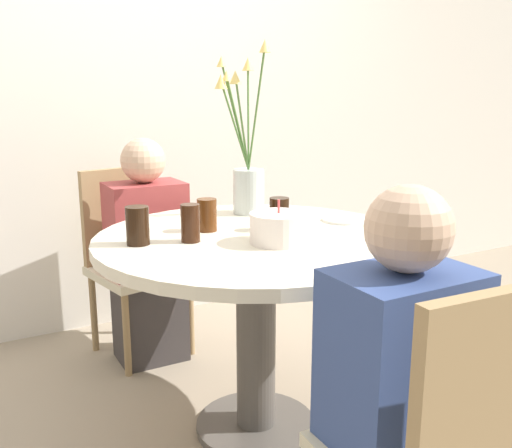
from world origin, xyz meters
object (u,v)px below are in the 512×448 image
Objects in this scene: side_plate at (344,220)px; drink_glass_1 at (190,223)px; chair_right_flank at (131,251)px; person_boy at (397,414)px; drink_glass_2 at (207,215)px; person_guest at (147,259)px; drink_glass_3 at (279,214)px; flower_vase at (247,172)px; drink_glass_0 at (138,226)px; birthday_cake at (279,228)px.

drink_glass_1 is at bearing -179.53° from side_plate.
chair_right_flank is 1.71m from person_boy.
person_guest is at bearing 92.56° from drink_glass_2.
chair_right_flank is at bearing 108.02° from drink_glass_3.
flower_vase is at bearing -55.81° from person_guest.
flower_vase is 5.33× the size of drink_glass_1.
person_guest is at bearing 83.58° from drink_glass_1.
side_plate is 0.65m from drink_glass_1.
chair_right_flank is at bearing 75.61° from drink_glass_0.
drink_glass_0 is at bearing -154.61° from flower_vase.
drink_glass_2 is at bearing 168.59° from side_plate.
drink_glass_1 is at bearing -134.51° from drink_glass_2.
flower_vase is at bearing 25.39° from drink_glass_0.
drink_glass_1 is (-0.25, 0.16, 0.01)m from birthday_cake.
side_plate is (0.27, -0.30, -0.17)m from flower_vase.
drink_glass_0 is (-0.41, 0.21, 0.01)m from birthday_cake.
drink_glass_2 is at bearing 117.25° from birthday_cake.
drink_glass_1 is (-0.38, -0.31, -0.11)m from flower_vase.
person_boy is (-0.06, -0.65, -0.32)m from birthday_cake.
drink_glass_3 reaches higher than side_plate.
birthday_cake is 0.30m from drink_glass_2.
birthday_cake is 1.14× the size of side_plate.
side_plate is 1.32× the size of drink_glass_1.
chair_right_flank is at bearing 118.84° from flower_vase.
person_boy reaches higher than side_plate.
drink_glass_0 is at bearing 153.65° from birthday_cake.
drink_glass_2 is 0.11× the size of person_boy.
person_guest reaches higher than side_plate.
drink_glass_1 is 1.08× the size of drink_glass_2.
drink_glass_1 is (0.16, -0.05, 0.00)m from drink_glass_0.
person_guest reaches higher than drink_glass_1.
drink_glass_3 is (0.29, -0.90, 0.32)m from chair_right_flank.
chair_right_flank is at bearing 100.62° from birthday_cake.
flower_vase is at bearing 131.72° from side_plate.
drink_glass_1 is 0.12× the size of person_guest.
birthday_cake is 1.64× the size of drink_glass_2.
side_plate is at bearing 1.44° from drink_glass_3.
flower_vase is 0.64× the size of person_guest.
drink_glass_0 is at bearing 174.13° from drink_glass_3.
person_guest is (0.25, 0.69, -0.33)m from drink_glass_0.
person_boy is (0.14, -1.70, -0.00)m from chair_right_flank.
drink_glass_2 is 0.26m from drink_glass_3.
birthday_cake reaches higher than side_plate.
chair_right_flank is at bearing 94.31° from drink_glass_2.
drink_glass_1 is 0.12× the size of person_boy.
drink_glass_1 is (-0.65, -0.01, 0.06)m from side_plate.
person_guest is (-0.03, 0.63, -0.33)m from drink_glass_2.
drink_glass_3 is 0.88m from person_boy.
chair_right_flank is 7.00× the size of drink_glass_1.
side_plate is at bearing -52.53° from person_guest.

